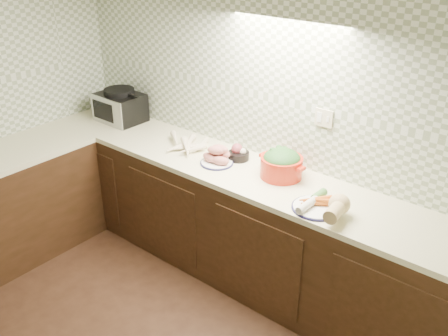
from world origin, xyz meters
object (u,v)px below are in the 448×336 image
Objects in this scene: toaster_oven at (120,106)px; onion_bowl at (238,154)px; parsnip_pile at (189,143)px; sweet_potato_plate at (217,156)px; dutch_oven at (282,164)px; veg_plate at (327,204)px.

toaster_oven is 1.31m from onion_bowl.
sweet_potato_plate is at bearing -14.04° from parsnip_pile.
dutch_oven is at bearing -4.93° from onion_bowl.
sweet_potato_plate is (1.23, -0.13, -0.08)m from toaster_oven.
toaster_oven is 0.87m from parsnip_pile.
parsnip_pile is 1.14× the size of veg_plate.
onion_bowl is 0.41m from dutch_oven.
dutch_oven reaches higher than parsnip_pile.
toaster_oven is 1.13× the size of veg_plate.
onion_bowl is (0.44, 0.06, 0.01)m from parsnip_pile.
parsnip_pile is 0.38m from sweet_potato_plate.
toaster_oven is 1.68× the size of sweet_potato_plate.
sweet_potato_plate is 0.96m from veg_plate.
toaster_oven is 2.19m from veg_plate.
onion_bowl is 0.43× the size of dutch_oven.
sweet_potato_plate is 0.67× the size of dutch_oven.
onion_bowl is at bearing 64.71° from sweet_potato_plate.
toaster_oven is at bearing -175.28° from dutch_oven.
sweet_potato_plate is 0.49m from dutch_oven.
dutch_oven is 0.52m from veg_plate.
parsnip_pile is at bearing -173.11° from dutch_oven.
onion_bowl reaches higher than parsnip_pile.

